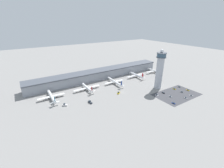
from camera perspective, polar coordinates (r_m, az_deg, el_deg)
The scene contains 22 objects.
ground_plane at distance 217.63m, azimuth 4.13°, elevation -3.26°, with size 1000.00×1000.00×0.00m, color gray.
terminal_building at distance 269.49m, azimuth -4.68°, elevation 3.83°, with size 246.34×25.00×15.88m.
control_tower at distance 232.38m, azimuth 17.71°, elevation 5.29°, with size 14.06×14.06×59.50m.
parking_lot_surface at distance 230.42m, azimuth 23.36°, elevation -3.67°, with size 64.00×40.00×0.01m, color #424247.
airplane_gate_alpha at distance 213.82m, azimuth -22.08°, elevation -4.36°, with size 34.52×41.13×11.87m.
airplane_gate_bravo at distance 226.25m, azimuth -9.43°, elevation -1.44°, with size 40.88×34.47×11.51m.
airplane_gate_charlie at distance 245.93m, azimuth 0.94°, elevation 0.93°, with size 33.78×43.66×11.66m.
airplane_gate_delta at distance 278.57m, azimuth 9.24°, elevation 3.37°, with size 38.20×35.00×12.47m.
airplane_gate_echo at distance 310.14m, azimuth 15.77°, elevation 4.88°, with size 36.81×35.31×11.81m.
service_truck_catering at distance 192.37m, azimuth -8.37°, elevation -6.86°, with size 3.34×7.55×2.98m.
service_truck_fuel at distance 214.33m, azimuth 2.52°, elevation -3.37°, with size 6.41×5.76×2.73m.
service_truck_baggage at distance 193.20m, azimuth -17.54°, elevation -7.62°, with size 6.25×5.41×3.12m.
car_white_wagon at distance 218.28m, azimuth 16.71°, elevation -3.99°, with size 1.89×4.57×1.52m.
car_navy_sedan at distance 204.30m, azimuth 22.41°, elevation -6.76°, with size 1.80×4.57×1.56m.
car_yellow_taxi at distance 219.99m, azimuth 21.37°, elevation -4.44°, with size 1.97×4.25×1.49m.
car_black_suv at distance 246.08m, azimuth 22.65°, elevation -1.73°, with size 1.91×4.78×1.51m.
car_silver_sedan at distance 256.70m, azimuth 24.22°, elevation -0.98°, with size 1.81×4.57×1.57m.
car_blue_compact at distance 250.39m, azimuth 26.89°, elevation -2.07°, with size 1.86×4.67×1.46m.
car_red_hatchback at distance 227.27m, azimuth 18.97°, elevation -3.19°, with size 1.81×4.82×1.50m.
car_green_van at distance 239.95m, azimuth 25.09°, elevation -2.77°, with size 1.78×4.77×1.51m.
car_grey_coupe at distance 234.38m, azimuth 27.90°, elevation -3.91°, with size 1.85×4.13×1.60m.
car_maroon_suv at distance 224.31m, azimuth 26.28°, elevation -4.76°, with size 1.96×4.54×1.51m.
Camera 1 is at (-117.74, -155.97, 95.76)m, focal length 24.00 mm.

